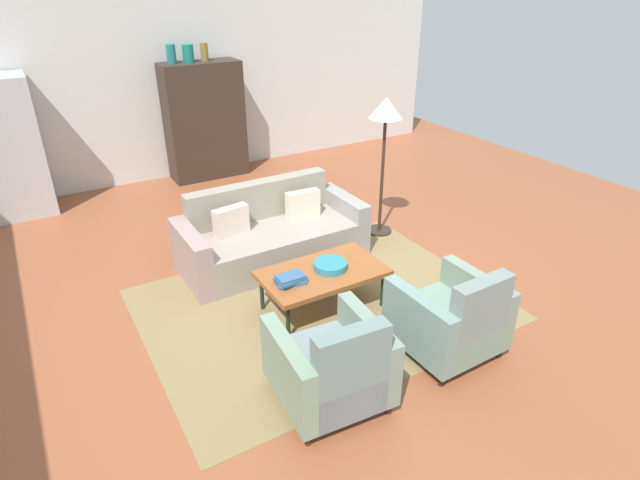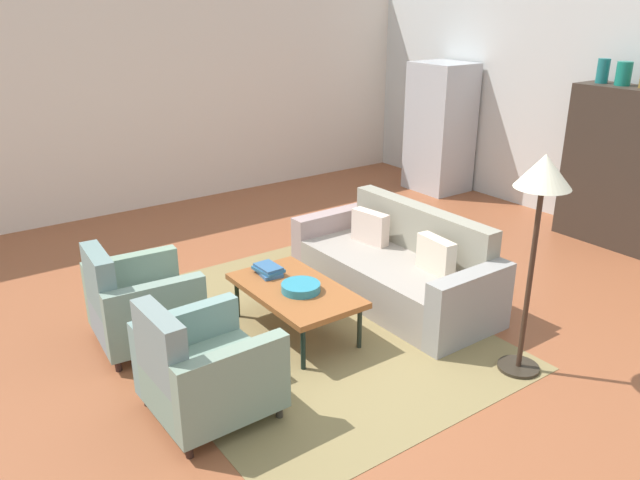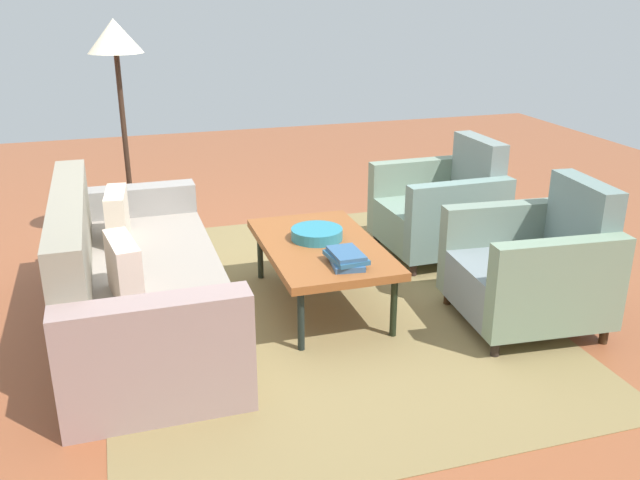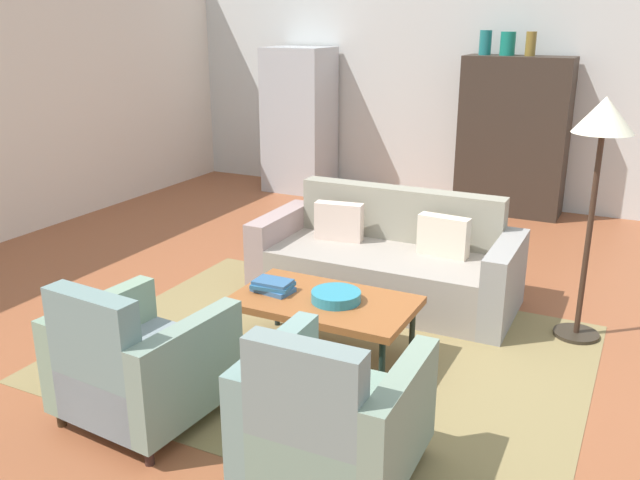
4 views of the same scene
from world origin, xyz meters
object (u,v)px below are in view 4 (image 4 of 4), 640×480
(cabinet, at_px, (513,136))
(refrigerator, at_px, (300,120))
(vase_tall, at_px, (485,43))
(vase_round, at_px, (508,44))
(vase_small, at_px, (531,44))
(book_stack, at_px, (273,286))
(armchair_left, at_px, (136,366))
(armchair_right, at_px, (329,421))
(floor_lamp, at_px, (602,138))
(coffee_table, at_px, (324,304))
(couch, at_px, (388,263))
(fruit_bowl, at_px, (336,296))

(cabinet, bearing_deg, refrigerator, -177.81)
(vase_tall, bearing_deg, vase_round, 0.00)
(vase_round, xyz_separation_m, vase_small, (0.25, 0.00, 0.00))
(book_stack, xyz_separation_m, refrigerator, (-2.02, 4.16, 0.46))
(armchair_left, xyz_separation_m, vase_small, (1.06, 5.39, 1.59))
(cabinet, relative_size, vase_small, 6.92)
(armchair_right, xyz_separation_m, floor_lamp, (0.91, 2.26, 1.10))
(vase_round, bearing_deg, floor_lamp, -67.36)
(armchair_left, bearing_deg, coffee_table, 67.07)
(cabinet, xyz_separation_m, vase_round, (-0.15, -0.00, 1.03))
(coffee_table, height_order, book_stack, book_stack)
(vase_tall, distance_m, refrigerator, 2.55)
(armchair_left, xyz_separation_m, refrigerator, (-1.78, 5.29, 0.58))
(vase_tall, relative_size, floor_lamp, 0.16)
(couch, height_order, book_stack, couch)
(fruit_bowl, relative_size, refrigerator, 0.18)
(fruit_bowl, distance_m, cabinet, 4.26)
(coffee_table, distance_m, refrigerator, 4.79)
(vase_tall, height_order, floor_lamp, vase_tall)
(couch, height_order, fruit_bowl, couch)
(book_stack, distance_m, refrigerator, 4.64)
(coffee_table, height_order, vase_round, vase_round)
(floor_lamp, bearing_deg, fruit_bowl, -142.41)
(armchair_left, distance_m, fruit_bowl, 1.36)
(couch, xyz_separation_m, vase_tall, (-0.05, 3.03, 1.65))
(armchair_right, bearing_deg, couch, 103.27)
(floor_lamp, bearing_deg, refrigerator, 142.15)
(couch, distance_m, book_stack, 1.29)
(vase_round, distance_m, floor_lamp, 3.42)
(armchair_right, bearing_deg, vase_small, 90.48)
(coffee_table, bearing_deg, floor_lamp, 35.95)
(fruit_bowl, distance_m, floor_lamp, 2.05)
(armchair_right, xyz_separation_m, cabinet, (-0.25, 5.39, 0.56))
(armchair_right, bearing_deg, vase_round, 93.13)
(coffee_table, relative_size, vase_small, 4.61)
(armchair_left, bearing_deg, cabinet, 84.41)
(book_stack, height_order, cabinet, cabinet)
(armchair_left, bearing_deg, vase_round, 85.95)
(armchair_right, xyz_separation_m, refrigerator, (-2.99, 5.29, 0.58))
(fruit_bowl, bearing_deg, coffee_table, 180.00)
(refrigerator, bearing_deg, fruit_bowl, -59.01)
(vase_round, height_order, vase_small, vase_small)
(coffee_table, height_order, floor_lamp, floor_lamp)
(armchair_right, height_order, vase_small, vase_small)
(couch, distance_m, armchair_right, 2.43)
(armchair_left, bearing_deg, vase_small, 83.37)
(couch, bearing_deg, armchair_right, 103.82)
(armchair_right, distance_m, vase_tall, 5.65)
(book_stack, bearing_deg, fruit_bowl, 4.84)
(coffee_table, bearing_deg, vase_round, 87.23)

